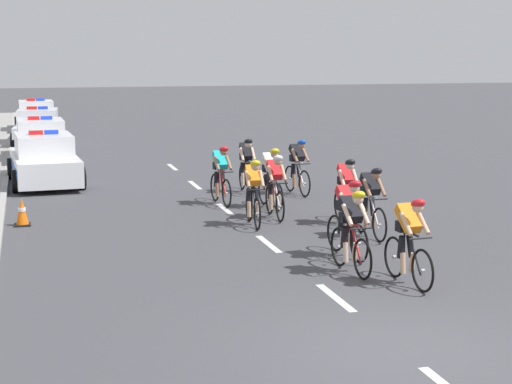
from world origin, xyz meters
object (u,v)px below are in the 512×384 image
cyclist_fourth (371,201)px  traffic_cone_near (22,212)px  cyclist_lead (409,239)px  police_car_third (38,128)px  cyclist_second (351,230)px  police_car_nearest (44,161)px  cyclist_tenth (246,164)px  police_car_second (41,142)px  cyclist_eleventh (298,166)px  cyclist_fifth (346,190)px  cyclist_sixth (275,185)px  cyclist_seventh (253,191)px  police_car_furthest (36,118)px  cyclist_third (348,217)px  cyclist_eighth (221,174)px  cyclist_ninth (271,177)px

cyclist_fourth → traffic_cone_near: bearing=156.1°
cyclist_lead → police_car_third: 24.42m
cyclist_second → police_car_third: police_car_third is taller
police_car_nearest → cyclist_fourth: bearing=-55.0°
cyclist_lead → police_car_third: police_car_third is taller
cyclist_tenth → police_car_second: size_ratio=0.39×
cyclist_fourth → cyclist_tenth: (-1.12, 6.28, 0.00)m
cyclist_tenth → cyclist_eleventh: (1.29, -0.62, 0.00)m
police_car_second → police_car_third: same height
cyclist_fifth → cyclist_sixth: 1.75m
cyclist_lead → cyclist_seventh: (-1.28, 5.46, 0.00)m
cyclist_lead → cyclist_fourth: 3.73m
cyclist_tenth → cyclist_eleventh: size_ratio=1.00×
cyclist_seventh → cyclist_sixth: bearing=45.6°
cyclist_eleventh → police_car_second: police_car_second is taller
police_car_third → traffic_cone_near: police_car_third is taller
cyclist_eleventh → police_car_furthest: size_ratio=0.39×
cyclist_third → traffic_cone_near: size_ratio=2.69×
cyclist_seventh → cyclist_eleventh: size_ratio=1.00×
cyclist_fifth → cyclist_eleventh: same height
police_car_nearest → police_car_furthest: size_ratio=1.01×
cyclist_fifth → police_car_second: bearing=116.0°
cyclist_second → cyclist_third: same height
cyclist_sixth → cyclist_eleventh: size_ratio=1.00×
cyclist_fourth → cyclist_eleventh: bearing=88.3°
cyclist_third → cyclist_eighth: bearing=100.2°
cyclist_fifth → cyclist_eighth: size_ratio=1.00×
cyclist_lead → cyclist_eleventh: size_ratio=1.00×
cyclist_second → cyclist_third: size_ratio=1.00×
cyclist_ninth → cyclist_second: bearing=-93.1°
cyclist_seventh → cyclist_ninth: bearing=64.3°
police_car_second → cyclist_ninth: bearing=-63.6°
police_car_second → police_car_furthest: 11.30m
cyclist_second → police_car_third: (-5.03, 22.76, -0.11)m
cyclist_lead → police_car_nearest: bearing=113.8°
traffic_cone_near → cyclist_second: bearing=-45.7°
cyclist_seventh → police_car_second: (-4.40, 12.89, -0.11)m
cyclist_ninth → cyclist_eleventh: 2.18m
police_car_nearest → cyclist_tenth: bearing=-29.1°
cyclist_tenth → police_car_third: 14.84m
cyclist_third → cyclist_fifth: 3.16m
cyclist_eleventh → traffic_cone_near: cyclist_eleventh is taller
cyclist_tenth → police_car_furthest: bearing=105.2°
cyclist_third → cyclist_ninth: (-0.01, 5.38, 0.00)m
cyclist_second → cyclist_tenth: 8.94m
cyclist_fifth → cyclist_third: bearing=-110.1°
cyclist_ninth → police_car_nearest: bearing=135.0°
cyclist_sixth → cyclist_ninth: size_ratio=1.00×
cyclist_sixth → cyclist_seventh: same height
cyclist_sixth → cyclist_ninth: same height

